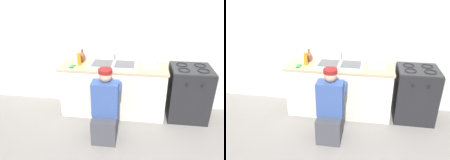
# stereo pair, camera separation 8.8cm
# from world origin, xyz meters

# --- Properties ---
(ground_plane) EXTENTS (12.00, 12.00, 0.00)m
(ground_plane) POSITION_xyz_m (0.00, 0.00, 0.00)
(ground_plane) COLOR gray
(back_wall) EXTENTS (6.00, 0.10, 2.50)m
(back_wall) POSITION_xyz_m (0.00, 0.65, 1.25)
(back_wall) COLOR silver
(back_wall) RESTS_ON ground_plane
(counter_cabinet) EXTENTS (1.77, 0.62, 0.86)m
(counter_cabinet) POSITION_xyz_m (0.00, 0.29, 0.43)
(counter_cabinet) COLOR silver
(counter_cabinet) RESTS_ON ground_plane
(countertop) EXTENTS (1.81, 0.62, 0.03)m
(countertop) POSITION_xyz_m (0.00, 0.30, 0.88)
(countertop) COLOR tan
(countertop) RESTS_ON counter_cabinet
(sink_double_basin) EXTENTS (0.80, 0.44, 0.19)m
(sink_double_basin) POSITION_xyz_m (0.00, 0.30, 0.92)
(sink_double_basin) COLOR silver
(sink_double_basin) RESTS_ON countertop
(stove_range) EXTENTS (0.66, 0.62, 0.93)m
(stove_range) POSITION_xyz_m (1.29, 0.30, 0.46)
(stove_range) COLOR black
(stove_range) RESTS_ON ground_plane
(plumber_person) EXTENTS (0.42, 0.61, 1.10)m
(plumber_person) POSITION_xyz_m (-0.03, -0.44, 0.46)
(plumber_person) COLOR #3F3F47
(plumber_person) RESTS_ON ground_plane
(cell_phone) EXTENTS (0.07, 0.14, 0.01)m
(cell_phone) POSITION_xyz_m (-0.68, 0.16, 0.90)
(cell_phone) COLOR black
(cell_phone) RESTS_ON countertop
(water_glass) EXTENTS (0.06, 0.06, 0.10)m
(water_glass) POSITION_xyz_m (-0.69, 0.44, 0.95)
(water_glass) COLOR #ADC6CC
(water_glass) RESTS_ON countertop
(vase_decorative) EXTENTS (0.10, 0.10, 0.23)m
(vase_decorative) POSITION_xyz_m (-0.56, 0.40, 0.99)
(vase_decorative) COLOR brown
(vase_decorative) RESTS_ON countertop
(dish_rack_tray) EXTENTS (0.28, 0.22, 0.11)m
(dish_rack_tray) POSITION_xyz_m (0.62, 0.33, 0.92)
(dish_rack_tray) COLOR #B2B7BC
(dish_rack_tray) RESTS_ON countertop
(soap_bottle_orange) EXTENTS (0.06, 0.06, 0.25)m
(soap_bottle_orange) POSITION_xyz_m (-0.57, 0.24, 1.01)
(soap_bottle_orange) COLOR orange
(soap_bottle_orange) RESTS_ON countertop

